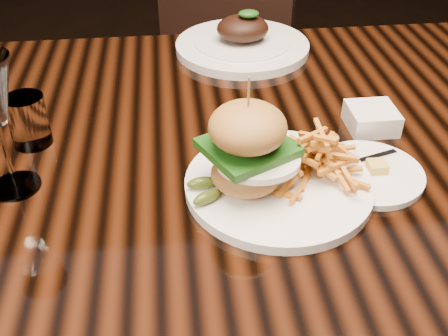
{
  "coord_description": "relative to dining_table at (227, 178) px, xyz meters",
  "views": [
    {
      "loc": [
        -0.08,
        -0.7,
        1.22
      ],
      "look_at": [
        -0.02,
        -0.15,
        0.81
      ],
      "focal_mm": 42.0,
      "sensor_mm": 36.0,
      "label": 1
    }
  ],
  "objects": [
    {
      "name": "ramekin",
      "position": [
        0.24,
        0.01,
        0.09
      ],
      "size": [
        0.1,
        0.1,
        0.04
      ],
      "primitive_type": "cube",
      "rotation": [
        0.0,
        0.0,
        -0.36
      ],
      "color": "white",
      "rests_on": "dining_table"
    },
    {
      "name": "water_tumbler",
      "position": [
        -0.31,
        0.03,
        0.12
      ],
      "size": [
        0.06,
        0.06,
        0.08
      ],
      "primitive_type": "cylinder",
      "color": "white",
      "rests_on": "dining_table"
    },
    {
      "name": "burger_plate",
      "position": [
        0.05,
        -0.13,
        0.13
      ],
      "size": [
        0.27,
        0.27,
        0.18
      ],
      "rotation": [
        0.0,
        0.0,
        0.26
      ],
      "color": "white",
      "rests_on": "dining_table"
    },
    {
      "name": "chair_far",
      "position": [
        0.06,
        0.88,
        -0.13
      ],
      "size": [
        0.61,
        0.61,
        0.95
      ],
      "rotation": [
        0.0,
        0.0,
        -0.42
      ],
      "color": "black",
      "rests_on": "ground"
    },
    {
      "name": "side_saucer",
      "position": [
        0.2,
        -0.12,
        0.08
      ],
      "size": [
        0.16,
        0.16,
        0.02
      ],
      "rotation": [
        0.0,
        0.0,
        -0.23
      ],
      "color": "white",
      "rests_on": "dining_table"
    },
    {
      "name": "far_dish",
      "position": [
        0.07,
        0.34,
        0.09
      ],
      "size": [
        0.29,
        0.29,
        0.09
      ],
      "rotation": [
        0.0,
        0.0,
        -0.01
      ],
      "color": "white",
      "rests_on": "dining_table"
    },
    {
      "name": "dining_table",
      "position": [
        0.0,
        0.0,
        0.0
      ],
      "size": [
        1.6,
        0.9,
        0.75
      ],
      "color": "black",
      "rests_on": "ground"
    }
  ]
}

